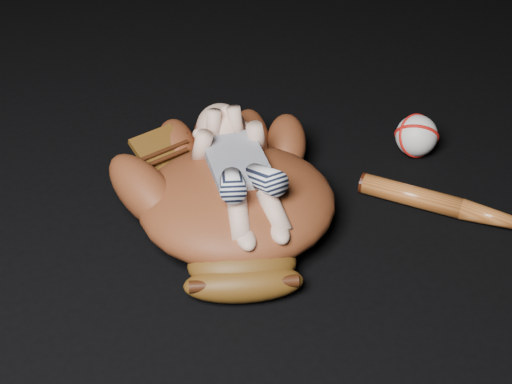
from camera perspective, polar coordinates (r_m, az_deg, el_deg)
baseball_glove at (r=1.23m, az=-1.55°, el=-0.20°), size 0.59×0.62×0.15m
newborn_baby at (r=1.21m, az=-1.22°, el=1.86°), size 0.23×0.37×0.14m
baseball_bat at (r=1.34m, az=17.05°, el=-1.56°), size 0.28×0.36×0.04m
baseball at (r=1.47m, az=12.73°, el=4.41°), size 0.11×0.11×0.08m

